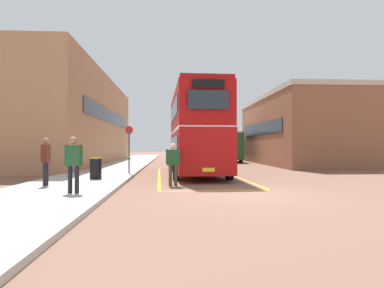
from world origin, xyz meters
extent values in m
plane|color=brown|center=(0.00, 14.40, 0.00)|extent=(135.60, 135.60, 0.00)
cube|color=#B2ADA3|center=(-6.50, 16.80, 0.07)|extent=(4.00, 57.60, 0.14)
cube|color=#AD7A56|center=(-10.93, 20.36, 3.90)|extent=(5.66, 25.72, 7.80)
cube|color=#232D38|center=(-8.07, 20.36, 4.29)|extent=(0.06, 19.55, 1.10)
cube|color=brown|center=(8.97, 18.85, 2.87)|extent=(6.93, 15.77, 5.74)
cube|color=#232D38|center=(5.47, 18.85, 3.16)|extent=(0.06, 11.98, 1.10)
cube|color=#BCB29E|center=(8.97, 18.85, 5.92)|extent=(7.05, 15.89, 0.36)
cylinder|color=black|center=(-2.52, 11.10, 0.50)|extent=(0.32, 1.01, 1.00)
cylinder|color=black|center=(0.05, 11.20, 0.50)|extent=(0.32, 1.01, 1.00)
cylinder|color=black|center=(-2.31, 5.04, 0.50)|extent=(0.32, 1.01, 1.00)
cylinder|color=black|center=(0.27, 5.13, 0.50)|extent=(0.32, 1.01, 1.00)
cube|color=#A80F0F|center=(-1.13, 8.12, 1.40)|extent=(2.84, 9.88, 2.10)
cube|color=#A80F0F|center=(-1.13, 8.12, 3.50)|extent=(2.83, 9.68, 2.10)
cube|color=#A80F0F|center=(-1.13, 8.12, 4.65)|extent=(2.73, 9.58, 0.20)
cube|color=white|center=(-1.13, 8.12, 2.45)|extent=(2.87, 9.78, 0.14)
cube|color=#232D38|center=(-2.39, 8.07, 1.70)|extent=(0.32, 8.03, 0.84)
cube|color=#232D38|center=(-2.39, 8.07, 3.60)|extent=(0.32, 8.03, 0.84)
cube|color=#232D38|center=(0.14, 8.16, 1.70)|extent=(0.32, 8.03, 0.84)
cube|color=#232D38|center=(0.14, 8.16, 3.60)|extent=(0.32, 8.03, 0.84)
cube|color=#232D38|center=(-0.95, 3.20, 3.60)|extent=(1.75, 0.10, 0.80)
cube|color=black|center=(-0.95, 3.20, 4.28)|extent=(1.37, 0.09, 0.36)
cube|color=#232D38|center=(-1.30, 13.03, 1.80)|extent=(2.00, 0.11, 1.00)
cube|color=yellow|center=(-0.95, 3.20, 0.63)|extent=(0.52, 0.05, 0.16)
cylinder|color=black|center=(2.00, 27.86, 0.46)|extent=(0.28, 0.92, 0.92)
cylinder|color=black|center=(4.50, 27.81, 0.46)|extent=(0.28, 0.92, 0.92)
cylinder|color=black|center=(1.90, 22.25, 0.46)|extent=(0.28, 0.92, 0.92)
cylinder|color=black|center=(4.39, 22.20, 0.46)|extent=(0.28, 0.92, 0.92)
cube|color=#1E512D|center=(3.20, 25.03, 1.60)|extent=(2.59, 9.40, 2.60)
cube|color=silver|center=(3.20, 25.03, 2.96)|extent=(2.44, 9.02, 0.12)
cube|color=#232D38|center=(1.97, 25.05, 1.95)|extent=(0.17, 7.49, 0.96)
cube|color=#232D38|center=(4.43, 25.01, 1.95)|extent=(0.17, 7.49, 0.96)
cube|color=#232D38|center=(3.28, 29.73, 1.90)|extent=(1.93, 0.08, 1.10)
cylinder|color=#473828|center=(-2.35, 2.81, 0.43)|extent=(0.14, 0.14, 0.85)
cylinder|color=#473828|center=(-2.57, 2.77, 0.43)|extent=(0.14, 0.14, 0.85)
cube|color=#1E4728|center=(-2.46, 2.79, 1.17)|extent=(0.53, 0.30, 0.64)
cylinder|color=#1E4728|center=(-2.21, 2.83, 1.20)|extent=(0.09, 0.09, 0.61)
cylinder|color=#1E4728|center=(-2.70, 2.75, 1.20)|extent=(0.09, 0.09, 0.61)
sphere|color=beige|center=(-2.45, 2.77, 1.63)|extent=(0.23, 0.23, 0.23)
cylinder|color=black|center=(-7.28, 2.20, 0.58)|extent=(0.14, 0.14, 0.88)
cylinder|color=black|center=(-7.26, 1.96, 0.58)|extent=(0.14, 0.14, 0.88)
cube|color=#591E19|center=(-7.27, 2.08, 1.35)|extent=(0.26, 0.53, 0.66)
cylinder|color=#591E19|center=(-7.29, 2.34, 1.39)|extent=(0.09, 0.09, 0.63)
cylinder|color=#591E19|center=(-7.25, 1.82, 1.39)|extent=(0.09, 0.09, 0.63)
sphere|color=#8C6647|center=(-7.25, 2.08, 1.83)|extent=(0.24, 0.24, 0.24)
cylinder|color=black|center=(-5.51, -0.10, 0.58)|extent=(0.14, 0.14, 0.87)
cylinder|color=black|center=(-5.74, -0.05, 0.58)|extent=(0.14, 0.14, 0.87)
cube|color=#1E4728|center=(-5.63, -0.07, 1.34)|extent=(0.54, 0.31, 0.65)
cylinder|color=#1E4728|center=(-5.38, -0.12, 1.37)|extent=(0.09, 0.09, 0.62)
cylinder|color=#1E4728|center=(-5.88, -0.03, 1.37)|extent=(0.09, 0.09, 0.62)
sphere|color=#8C6647|center=(-5.63, -0.09, 1.81)|extent=(0.24, 0.24, 0.24)
cylinder|color=black|center=(-5.95, 4.55, 0.60)|extent=(0.52, 0.52, 0.92)
cylinder|color=olive|center=(-5.95, 4.55, 1.08)|extent=(0.55, 0.55, 0.04)
cylinder|color=#4C4C51|center=(-4.83, 7.61, 1.41)|extent=(0.08, 0.08, 2.54)
cylinder|color=red|center=(-4.83, 7.61, 2.50)|extent=(0.43, 0.15, 0.44)
cube|color=gold|center=(-3.17, 7.06, 0.00)|extent=(0.54, 11.79, 0.01)
cube|color=gold|center=(0.92, 7.21, 0.00)|extent=(0.54, 11.79, 0.01)
cube|color=gold|center=(-0.92, 1.24, 0.00)|extent=(4.22, 0.27, 0.01)
camera|label=1|loc=(-2.53, -10.98, 1.64)|focal=31.56mm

